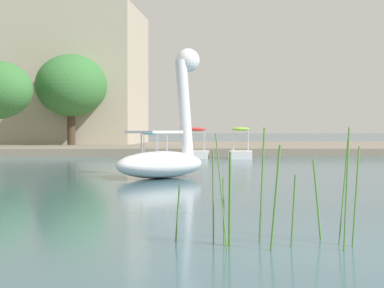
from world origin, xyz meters
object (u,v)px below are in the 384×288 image
pedal_boat_red (197,150)px  tree_broadleaf_left (71,86)px  pedal_boat_cyan (150,150)px  pedal_boat_lime (241,151)px  swan_boat (165,149)px

pedal_boat_red → tree_broadleaf_left: (-8.43, 11.19, 4.09)m
pedal_boat_cyan → tree_broadleaf_left: bearing=116.9°
pedal_boat_lime → pedal_boat_red: pedal_boat_lime is taller
swan_boat → pedal_boat_lime: (3.61, 14.45, -0.49)m
swan_boat → pedal_boat_cyan: bearing=94.5°
pedal_boat_lime → tree_broadleaf_left: tree_broadleaf_left is taller
swan_boat → pedal_boat_cyan: (-1.14, 14.44, -0.45)m
pedal_boat_red → tree_broadleaf_left: bearing=127.0°
pedal_boat_cyan → tree_broadleaf_left: size_ratio=0.29×
swan_boat → pedal_boat_lime: size_ratio=1.84×
pedal_boat_lime → pedal_boat_red: 2.35m
pedal_boat_red → tree_broadleaf_left: 14.59m
pedal_boat_lime → pedal_boat_red: (-2.28, 0.56, 0.00)m
swan_boat → pedal_boat_cyan: swan_boat is taller
swan_boat → tree_broadleaf_left: size_ratio=0.67×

